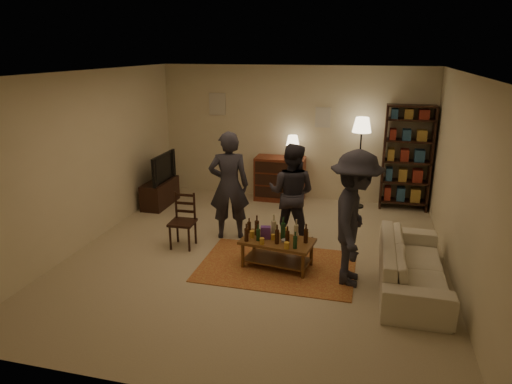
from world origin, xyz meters
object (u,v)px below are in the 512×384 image
(sofa, at_px, (413,265))
(dresser, at_px, (280,178))
(tv_stand, at_px, (160,187))
(coffee_table, at_px, (277,242))
(person_by_sofa, at_px, (354,219))
(person_left, at_px, (229,186))
(person_right, at_px, (291,193))
(bookshelf, at_px, (407,157))
(dining_chair, at_px, (183,219))
(floor_lamp, at_px, (362,131))

(sofa, bearing_deg, dresser, 37.54)
(tv_stand, distance_m, sofa, 5.14)
(coffee_table, relative_size, dresser, 0.79)
(dresser, distance_m, person_by_sofa, 3.60)
(coffee_table, relative_size, tv_stand, 1.02)
(tv_stand, relative_size, person_left, 0.59)
(coffee_table, xyz_separation_m, person_right, (0.03, 1.00, 0.42))
(dresser, xyz_separation_m, person_left, (-0.43, -2.12, 0.41))
(tv_stand, relative_size, bookshelf, 0.52)
(dining_chair, distance_m, dresser, 2.82)
(floor_lamp, bearing_deg, bookshelf, 8.49)
(bookshelf, bearing_deg, floor_lamp, -171.51)
(bookshelf, xyz_separation_m, person_by_sofa, (-0.83, -3.26, -0.13))
(coffee_table, distance_m, dresser, 3.05)
(dresser, xyz_separation_m, bookshelf, (2.44, 0.07, 0.56))
(coffee_table, height_order, floor_lamp, floor_lamp)
(sofa, height_order, person_right, person_right)
(bookshelf, distance_m, sofa, 3.26)
(dresser, distance_m, bookshelf, 2.50)
(floor_lamp, distance_m, person_right, 2.28)
(dresser, xyz_separation_m, person_by_sofa, (1.61, -3.19, 0.43))
(dining_chair, bearing_deg, person_by_sofa, -14.41)
(tv_stand, relative_size, dresser, 0.78)
(coffee_table, distance_m, sofa, 1.85)
(sofa, bearing_deg, bookshelf, -0.82)
(coffee_table, bearing_deg, bookshelf, 58.32)
(coffee_table, relative_size, floor_lamp, 0.61)
(floor_lamp, xyz_separation_m, person_left, (-1.99, -2.05, -0.62))
(tv_stand, bearing_deg, dresser, 22.07)
(coffee_table, height_order, dining_chair, dining_chair)
(coffee_table, xyz_separation_m, sofa, (1.84, -0.12, -0.08))
(bookshelf, relative_size, sofa, 0.97)
(person_right, bearing_deg, person_left, 14.80)
(floor_lamp, bearing_deg, person_right, -117.16)
(bookshelf, relative_size, person_left, 1.13)
(person_right, height_order, person_by_sofa, person_by_sofa)
(bookshelf, xyz_separation_m, sofa, (-0.05, -3.18, -0.73))
(floor_lamp, bearing_deg, sofa, -74.85)
(bookshelf, bearing_deg, person_by_sofa, -104.27)
(dining_chair, height_order, person_right, person_right)
(sofa, xyz_separation_m, person_by_sofa, (-0.78, -0.08, 0.60))
(person_right, bearing_deg, dresser, -66.03)
(person_by_sofa, bearing_deg, sofa, -83.39)
(person_by_sofa, bearing_deg, person_right, 41.94)
(coffee_table, distance_m, tv_stand, 3.49)
(tv_stand, height_order, person_right, person_right)
(dining_chair, relative_size, person_by_sofa, 0.48)
(tv_stand, xyz_separation_m, bookshelf, (4.69, 0.98, 0.65))
(floor_lamp, bearing_deg, dining_chair, -135.33)
(person_right, bearing_deg, floor_lamp, -109.28)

